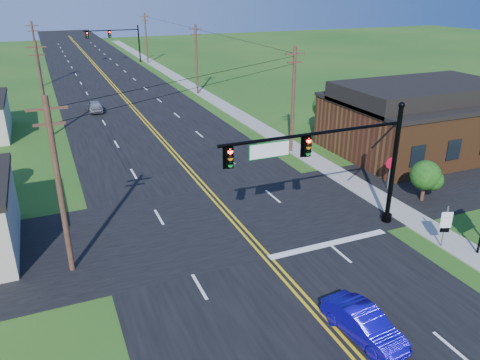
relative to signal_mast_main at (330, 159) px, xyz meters
name	(u,v)px	position (x,y,z in m)	size (l,w,h in m)	color
ground	(341,345)	(-4.34, -8.00, -4.75)	(260.00, 260.00, 0.00)	#1B4C15
road_main	(122,97)	(-4.34, 42.00, -4.73)	(16.00, 220.00, 0.04)	black
road_cross	(230,219)	(-4.34, 4.00, -4.73)	(70.00, 10.00, 0.04)	black
sidewalk	(224,106)	(6.16, 32.00, -4.71)	(2.00, 160.00, 0.08)	gray
signal_mast_main	(330,159)	(0.00, 0.00, 0.00)	(11.30, 0.60, 7.48)	black
signal_mast_far	(115,38)	(0.10, 72.00, -0.20)	(10.98, 0.60, 7.48)	black
brick_building	(418,125)	(15.66, 10.00, -2.40)	(14.20, 11.20, 4.70)	#573118
utility_pole_left_a	(59,185)	(-13.84, 2.00, -0.03)	(1.80, 0.28, 9.00)	#382119
utility_pole_left_b	(42,88)	(-13.84, 27.00, -0.03)	(1.80, 0.28, 9.00)	#382119
utility_pole_left_c	(36,53)	(-13.84, 54.00, -0.03)	(1.80, 0.28, 9.00)	#382119
utility_pole_right_a	(293,98)	(5.46, 14.00, -0.03)	(1.80, 0.28, 9.00)	#382119
utility_pole_right_b	(197,58)	(5.46, 40.00, -0.03)	(1.80, 0.28, 9.00)	#382119
utility_pole_right_c	(146,37)	(5.46, 70.00, -0.03)	(1.80, 0.28, 9.00)	#382119
tree_right_back	(328,106)	(11.66, 18.00, -2.15)	(3.00, 3.00, 4.10)	#382119
shrub_corner	(426,175)	(8.66, 1.50, -2.90)	(2.00, 2.00, 2.86)	#382119
blue_car	(364,325)	(-3.25, -7.94, -4.10)	(1.37, 3.92, 1.29)	#1007A5
distant_car	(95,106)	(-8.54, 35.25, -4.09)	(1.57, 3.89, 1.33)	#A4A4A9
route_sign	(446,224)	(5.23, -3.71, -3.28)	(0.60, 0.26, 2.53)	slate
stop_sign	(390,166)	(7.83, 3.98, -3.00)	(0.86, 0.15, 2.42)	slate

